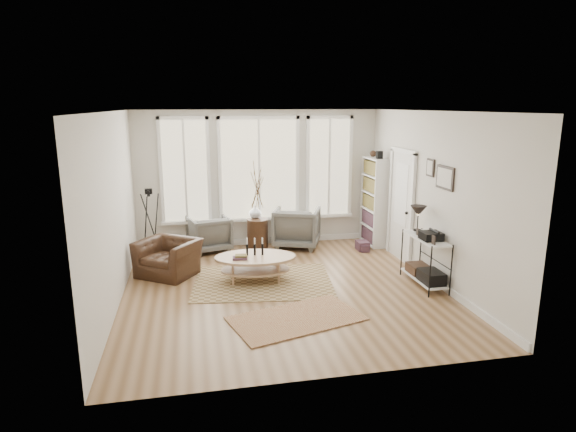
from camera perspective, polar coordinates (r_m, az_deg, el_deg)
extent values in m
plane|color=#97724E|center=(8.13, -0.55, -8.59)|extent=(5.50, 5.50, 0.00)
plane|color=white|center=(7.55, -0.60, 12.32)|extent=(5.50, 5.50, 0.00)
cube|color=silver|center=(10.38, -3.45, 4.46)|extent=(5.20, 0.04, 2.90)
cube|color=silver|center=(5.12, 5.28, -4.60)|extent=(5.20, 0.04, 2.90)
cube|color=silver|center=(7.67, -20.02, 0.61)|extent=(0.04, 5.50, 2.90)
cube|color=silver|center=(8.58, 16.75, 2.11)|extent=(0.04, 5.50, 2.90)
cube|color=white|center=(10.67, -3.34, -2.94)|extent=(5.10, 0.04, 0.12)
cube|color=white|center=(8.93, 16.08, -6.68)|extent=(0.03, 5.40, 0.12)
cube|color=#D2C384|center=(10.34, -3.45, 5.55)|extent=(1.60, 0.03, 2.10)
cube|color=#D2C384|center=(10.24, -12.11, 5.21)|extent=(0.90, 0.03, 2.10)
cube|color=#D2C384|center=(10.66, 4.87, 5.75)|extent=(0.90, 0.03, 2.10)
cube|color=white|center=(10.32, -3.44, 5.53)|extent=(1.74, 0.06, 2.24)
cube|color=white|center=(10.22, -12.11, 5.19)|extent=(1.04, 0.06, 2.24)
cube|color=white|center=(10.64, 4.90, 5.74)|extent=(1.04, 0.06, 2.24)
cube|color=white|center=(10.49, -3.34, -0.34)|extent=(4.10, 0.12, 0.06)
cube|color=white|center=(9.65, 13.29, 1.07)|extent=(0.04, 0.88, 2.10)
cube|color=white|center=(9.60, 13.25, 2.52)|extent=(0.01, 0.55, 1.20)
cube|color=white|center=(9.22, 14.46, 0.44)|extent=(0.06, 0.08, 2.18)
cube|color=white|center=(10.09, 12.06, 1.64)|extent=(0.06, 0.08, 2.18)
cube|color=white|center=(9.49, 13.55, 7.52)|extent=(0.06, 1.06, 0.08)
sphere|color=black|center=(9.35, 13.85, 0.34)|extent=(0.06, 0.06, 0.06)
cube|color=white|center=(10.21, 10.98, 1.25)|extent=(0.30, 0.03, 1.90)
cube|color=white|center=(10.96, 9.36, 2.12)|extent=(0.30, 0.03, 1.90)
cube|color=white|center=(10.64, 10.89, 1.73)|extent=(0.02, 0.85, 1.90)
cube|color=white|center=(10.58, 10.14, 1.70)|extent=(0.30, 0.81, 1.90)
cube|color=maroon|center=(10.58, 10.14, 1.70)|extent=(0.24, 0.75, 1.76)
cube|color=black|center=(10.25, 10.78, 7.14)|extent=(0.12, 0.10, 0.16)
sphere|color=#362114|center=(10.57, 10.06, 7.29)|extent=(0.14, 0.14, 0.14)
cube|color=white|center=(8.57, 15.80, -7.08)|extent=(0.37, 1.07, 0.03)
cube|color=white|center=(8.36, 16.10, -2.57)|extent=(0.37, 1.07, 0.02)
cylinder|color=black|center=(7.95, 16.51, -6.39)|extent=(0.02, 0.02, 0.85)
cylinder|color=black|center=(8.12, 18.77, -6.14)|extent=(0.02, 0.02, 0.85)
cylinder|color=black|center=(8.85, 13.33, -4.21)|extent=(0.02, 0.02, 0.85)
cylinder|color=black|center=(9.00, 15.42, -4.04)|extent=(0.02, 0.02, 0.85)
cylinder|color=black|center=(8.65, 15.06, -1.61)|extent=(0.14, 0.14, 0.02)
cylinder|color=black|center=(8.61, 15.12, -0.71)|extent=(0.02, 0.02, 0.30)
cone|color=black|center=(8.57, 15.19, 0.59)|extent=(0.28, 0.28, 0.18)
cube|color=black|center=(8.21, 16.61, -2.27)|extent=(0.32, 0.30, 0.13)
cube|color=black|center=(8.33, 16.63, -6.93)|extent=(0.32, 0.45, 0.20)
cube|color=#362114|center=(8.72, 15.18, -6.05)|extent=(0.32, 0.40, 0.16)
cube|color=black|center=(7.93, 16.88, -2.74)|extent=(0.02, 0.10, 0.14)
cube|color=black|center=(8.40, 15.15, -1.84)|extent=(0.02, 0.10, 0.12)
cube|color=black|center=(8.16, 18.12, 4.33)|extent=(0.03, 0.52, 0.38)
cube|color=white|center=(8.15, 18.03, 4.33)|extent=(0.01, 0.44, 0.30)
cube|color=black|center=(8.58, 16.54, 5.51)|extent=(0.03, 0.24, 0.30)
cube|color=white|center=(8.58, 16.45, 5.51)|extent=(0.01, 0.18, 0.24)
cube|color=brown|center=(8.43, -2.99, -7.75)|extent=(2.56, 2.05, 0.01)
cube|color=brown|center=(7.04, 1.01, -12.02)|extent=(2.05, 1.49, 0.01)
ellipsoid|color=tan|center=(8.44, -3.87, -6.34)|extent=(1.27, 0.87, 0.03)
ellipsoid|color=tan|center=(8.37, -3.90, -4.90)|extent=(1.48, 1.02, 0.04)
cylinder|color=tan|center=(8.19, -6.38, -7.00)|extent=(0.04, 0.04, 0.40)
cylinder|color=tan|center=(8.29, -0.98, -6.67)|extent=(0.04, 0.04, 0.40)
cylinder|color=tan|center=(8.61, -6.65, -6.00)|extent=(0.04, 0.04, 0.40)
cylinder|color=tan|center=(8.70, -1.52, -5.70)|extent=(0.04, 0.04, 0.40)
cylinder|color=black|center=(8.37, -4.87, -4.04)|extent=(0.04, 0.04, 0.20)
cylinder|color=black|center=(8.38, -3.96, -3.99)|extent=(0.04, 0.04, 0.20)
cylinder|color=black|center=(8.40, -3.06, -3.94)|extent=(0.04, 0.04, 0.20)
cube|color=#364F27|center=(8.23, -5.65, -4.85)|extent=(0.24, 0.18, 0.07)
imported|color=#62625D|center=(10.19, -9.34, -2.06)|extent=(0.97, 0.98, 0.74)
imported|color=#62625D|center=(10.34, 1.07, -1.31)|extent=(1.21, 1.22, 0.86)
cylinder|color=#362114|center=(10.18, -3.63, -2.17)|extent=(0.44, 0.44, 0.66)
imported|color=silver|center=(10.19, -3.92, 0.53)|extent=(0.29, 0.29, 0.27)
imported|color=#362114|center=(8.92, -13.99, -4.81)|extent=(1.30, 1.27, 0.64)
cylinder|color=black|center=(9.66, -16.19, 2.41)|extent=(0.06, 0.06, 0.06)
cube|color=black|center=(9.65, -16.21, 2.82)|extent=(0.15, 0.11, 0.10)
cylinder|color=black|center=(9.57, -16.25, 2.74)|extent=(0.06, 0.08, 0.06)
cube|color=maroon|center=(10.28, 8.81, -3.49)|extent=(0.24, 0.30, 0.19)
cube|color=maroon|center=(10.21, 8.98, -3.76)|extent=(0.18, 0.23, 0.14)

